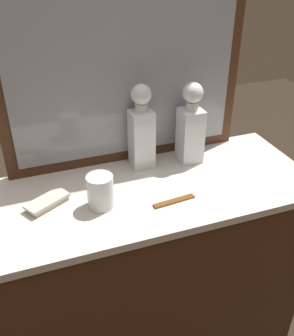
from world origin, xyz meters
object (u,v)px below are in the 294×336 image
object	(u,v)px
silver_brush_far_left	(47,202)
crystal_decanter_front	(190,131)
tortoiseshell_comb	(174,201)
crystal_tumbler_left	(101,193)
crystal_decanter_right	(141,135)

from	to	relation	value
silver_brush_far_left	crystal_decanter_front	bearing A→B (deg)	11.30
crystal_decanter_front	tortoiseshell_comb	bearing A→B (deg)	-124.88
crystal_decanter_front	silver_brush_far_left	size ratio (longest dim) A/B	2.00
crystal_tumbler_left	tortoiseshell_comb	bearing A→B (deg)	-15.09
crystal_decanter_right	silver_brush_far_left	bearing A→B (deg)	-160.01
crystal_decanter_right	tortoiseshell_comb	xyz separation A→B (m)	(0.02, -0.25, -0.12)
crystal_decanter_front	tortoiseshell_comb	world-z (taller)	crystal_decanter_front
crystal_decanter_right	crystal_decanter_front	bearing A→B (deg)	-7.30
crystal_decanter_right	silver_brush_far_left	distance (m)	0.39
crystal_decanter_front	crystal_tumbler_left	bearing A→B (deg)	-156.40
crystal_decanter_front	silver_brush_far_left	world-z (taller)	crystal_decanter_front
silver_brush_far_left	crystal_tumbler_left	bearing A→B (deg)	-20.23
crystal_decanter_right	silver_brush_far_left	world-z (taller)	crystal_decanter_right
crystal_decanter_right	crystal_tumbler_left	size ratio (longest dim) A/B	2.85
silver_brush_far_left	tortoiseshell_comb	size ratio (longest dim) A/B	1.05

